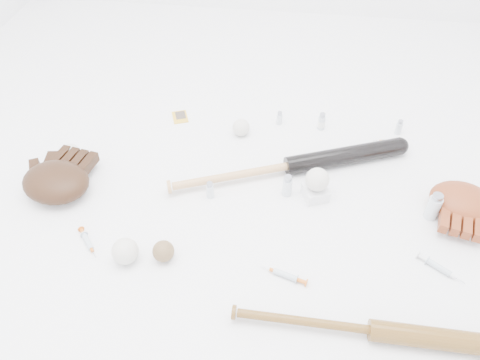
# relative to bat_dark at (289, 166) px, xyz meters

# --- Properties ---
(bat_dark) EXTENTS (0.89, 0.42, 0.07)m
(bat_dark) POSITION_rel_bat_dark_xyz_m (0.00, 0.00, 0.00)
(bat_dark) COLOR black
(bat_dark) RESTS_ON ground
(bat_wood) EXTENTS (0.80, 0.06, 0.06)m
(bat_wood) POSITION_rel_bat_dark_xyz_m (0.26, -0.61, -0.01)
(bat_wood) COLOR brown
(bat_wood) RESTS_ON ground
(glove_dark) EXTENTS (0.33, 0.33, 0.10)m
(glove_dark) POSITION_rel_bat_dark_xyz_m (-0.79, -0.21, 0.02)
(glove_dark) COLOR black
(glove_dark) RESTS_ON ground
(glove_tan) EXTENTS (0.31, 0.31, 0.09)m
(glove_tan) POSITION_rel_bat_dark_xyz_m (0.58, -0.11, 0.01)
(glove_tan) COLOR maroon
(glove_tan) RESTS_ON ground
(trading_card) EXTENTS (0.09, 0.10, 0.00)m
(trading_card) POSITION_rel_bat_dark_xyz_m (-0.47, 0.28, -0.03)
(trading_card) COLOR gold
(trading_card) RESTS_ON ground
(pedestal) EXTENTS (0.10, 0.10, 0.04)m
(pedestal) POSITION_rel_bat_dark_xyz_m (0.10, -0.11, -0.01)
(pedestal) COLOR white
(pedestal) RESTS_ON ground
(baseball_on_pedestal) EXTENTS (0.08, 0.08, 0.08)m
(baseball_on_pedestal) POSITION_rel_bat_dark_xyz_m (0.10, -0.11, 0.05)
(baseball_on_pedestal) COLOR silver
(baseball_on_pedestal) RESTS_ON pedestal
(baseball_left) EXTENTS (0.07, 0.07, 0.07)m
(baseball_left) POSITION_rel_bat_dark_xyz_m (-0.82, -0.03, -0.00)
(baseball_left) COLOR silver
(baseball_left) RESTS_ON ground
(baseball_upper) EXTENTS (0.07, 0.07, 0.07)m
(baseball_upper) POSITION_rel_bat_dark_xyz_m (-0.20, 0.20, 0.00)
(baseball_upper) COLOR silver
(baseball_upper) RESTS_ON ground
(baseball_mid) EXTENTS (0.08, 0.08, 0.08)m
(baseball_mid) POSITION_rel_bat_dark_xyz_m (-0.47, -0.46, 0.01)
(baseball_mid) COLOR silver
(baseball_mid) RESTS_ON ground
(baseball_aged) EXTENTS (0.07, 0.07, 0.07)m
(baseball_aged) POSITION_rel_bat_dark_xyz_m (-0.36, -0.43, -0.00)
(baseball_aged) COLOR brown
(baseball_aged) RESTS_ON ground
(syringe_0) EXTENTS (0.12, 0.13, 0.02)m
(syringe_0) POSITION_rel_bat_dark_xyz_m (-0.61, -0.41, -0.03)
(syringe_0) COLOR #ADBCC6
(syringe_0) RESTS_ON ground
(syringe_1) EXTENTS (0.16, 0.07, 0.02)m
(syringe_1) POSITION_rel_bat_dark_xyz_m (0.02, -0.45, -0.02)
(syringe_1) COLOR #ADBCC6
(syringe_1) RESTS_ON ground
(syringe_2) EXTENTS (0.12, 0.14, 0.02)m
(syringe_2) POSITION_rel_bat_dark_xyz_m (0.11, 0.05, -0.02)
(syringe_2) COLOR #ADBCC6
(syringe_2) RESTS_ON ground
(syringe_3) EXTENTS (0.15, 0.12, 0.02)m
(syringe_3) POSITION_rel_bat_dark_xyz_m (0.48, -0.37, -0.02)
(syringe_3) COLOR #ADBCC6
(syringe_3) RESTS_ON ground
(syringe_4) EXTENTS (0.14, 0.03, 0.02)m
(syringe_4) POSITION_rel_bat_dark_xyz_m (0.39, 0.22, -0.03)
(syringe_4) COLOR #ADBCC6
(syringe_4) RESTS_ON ground
(vial_0) EXTENTS (0.03, 0.03, 0.07)m
(vial_0) POSITION_rel_bat_dark_xyz_m (0.11, 0.28, 0.00)
(vial_0) COLOR silver
(vial_0) RESTS_ON ground
(vial_1) EXTENTS (0.02, 0.02, 0.06)m
(vial_1) POSITION_rel_bat_dark_xyz_m (-0.06, 0.29, -0.01)
(vial_1) COLOR silver
(vial_1) RESTS_ON ground
(vial_2) EXTENTS (0.03, 0.03, 0.08)m
(vial_2) POSITION_rel_bat_dark_xyz_m (0.00, -0.11, 0.01)
(vial_2) COLOR silver
(vial_2) RESTS_ON ground
(vial_3) EXTENTS (0.04, 0.04, 0.10)m
(vial_3) POSITION_rel_bat_dark_xyz_m (0.48, -0.15, 0.02)
(vial_3) COLOR silver
(vial_3) RESTS_ON ground
(vial_4) EXTENTS (0.03, 0.03, 0.07)m
(vial_4) POSITION_rel_bat_dark_xyz_m (-0.26, -0.16, -0.00)
(vial_4) COLOR silver
(vial_4) RESTS_ON ground
(vial_5) EXTENTS (0.02, 0.02, 0.06)m
(vial_5) POSITION_rel_bat_dark_xyz_m (0.42, 0.29, -0.00)
(vial_5) COLOR silver
(vial_5) RESTS_ON ground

